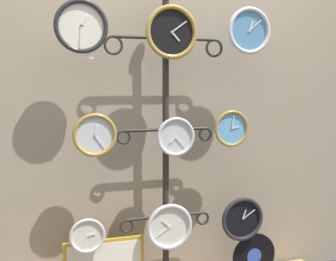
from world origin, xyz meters
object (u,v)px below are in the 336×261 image
(clock_middle_left, at_px, (95,135))
(clock_top_center, at_px, (172,32))
(vinyl_record, at_px, (254,256))
(clock_top_left, at_px, (81,26))
(clock_top_right, at_px, (249,31))
(clock_bottom_right, at_px, (242,219))
(display_stand, at_px, (166,203))
(clock_middle_right, at_px, (231,128))
(clock_bottom_center, at_px, (169,227))
(clock_middle_center, at_px, (176,137))
(clock_bottom_left, at_px, (87,235))

(clock_middle_left, bearing_deg, clock_top_center, -0.79)
(vinyl_record, bearing_deg, clock_top_left, -178.13)
(clock_top_right, xyz_separation_m, clock_bottom_right, (-0.01, 0.02, -1.19))
(display_stand, distance_m, clock_bottom_right, 0.51)
(display_stand, height_order, vinyl_record, display_stand)
(display_stand, bearing_deg, clock_top_left, -170.54)
(clock_middle_right, bearing_deg, clock_top_right, -15.80)
(clock_top_left, distance_m, clock_bottom_center, 1.28)
(clock_top_center, height_order, clock_middle_center, clock_top_center)
(clock_top_left, relative_size, clock_middle_left, 1.18)
(clock_top_right, distance_m, clock_middle_center, 0.79)
(clock_top_left, bearing_deg, display_stand, 9.46)
(clock_top_center, xyz_separation_m, vinyl_record, (0.60, 0.05, -1.45))
(clock_middle_right, distance_m, clock_bottom_center, 0.72)
(display_stand, height_order, clock_middle_center, display_stand)
(clock_middle_left, relative_size, clock_bottom_right, 0.85)
(clock_middle_right, bearing_deg, clock_bottom_center, -179.54)
(clock_bottom_center, bearing_deg, clock_middle_center, -30.33)
(clock_top_center, distance_m, clock_bottom_center, 1.17)
(clock_top_center, relative_size, clock_middle_left, 1.25)
(display_stand, xyz_separation_m, clock_bottom_center, (-0.00, -0.08, -0.12))
(clock_bottom_center, bearing_deg, clock_middle_left, -178.14)
(clock_bottom_right, bearing_deg, clock_bottom_center, 179.54)
(clock_top_center, xyz_separation_m, clock_middle_right, (0.40, 0.02, -0.57))
(clock_middle_left, relative_size, clock_middle_center, 1.05)
(clock_top_center, relative_size, vinyl_record, 0.99)
(display_stand, bearing_deg, clock_bottom_left, -170.76)
(clock_top_center, height_order, clock_top_right, clock_top_right)
(clock_top_left, height_order, vinyl_record, clock_top_left)
(clock_middle_left, height_order, clock_bottom_left, clock_middle_left)
(clock_middle_center, xyz_separation_m, vinyl_record, (0.57, 0.05, -0.84))
(clock_middle_left, bearing_deg, vinyl_record, 2.58)
(clock_bottom_right, bearing_deg, clock_top_right, -66.44)
(clock_top_right, relative_size, clock_bottom_right, 0.98)
(clock_top_center, bearing_deg, vinyl_record, 5.09)
(clock_top_right, bearing_deg, clock_bottom_left, 178.69)
(clock_top_right, relative_size, vinyl_record, 0.91)
(clock_middle_right, bearing_deg, clock_middle_left, -178.81)
(display_stand, height_order, clock_bottom_right, display_stand)
(clock_top_left, xyz_separation_m, clock_top_right, (1.00, -0.02, 0.01))
(clock_top_left, bearing_deg, clock_top_right, -1.14)
(display_stand, xyz_separation_m, vinyl_record, (0.61, -0.05, -0.40))
(vinyl_record, bearing_deg, display_stand, 175.52)
(clock_bottom_center, relative_size, clock_bottom_right, 1.00)
(clock_middle_left, relative_size, vinyl_record, 0.79)
(clock_top_right, xyz_separation_m, vinyl_record, (0.11, 0.06, -1.47))
(clock_middle_right, distance_m, clock_bottom_right, 0.60)
(clock_middle_right, xyz_separation_m, vinyl_record, (0.20, 0.03, -0.87))
(clock_middle_right, distance_m, clock_bottom_left, 1.08)
(clock_bottom_left, height_order, vinyl_record, clock_bottom_left)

